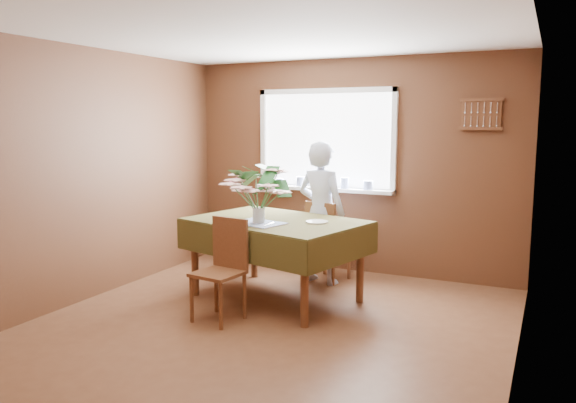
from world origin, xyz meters
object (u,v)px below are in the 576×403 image
at_px(flower_bouquet, 259,188).
at_px(dining_table, 276,230).
at_px(chair_far, 325,238).
at_px(chair_near, 224,264).
at_px(seated_woman, 321,213).

bearing_deg(flower_bouquet, dining_table, 74.35).
height_order(dining_table, flower_bouquet, flower_bouquet).
distance_m(chair_far, chair_near, 1.55).
relative_size(dining_table, seated_woman, 1.21).
bearing_deg(chair_far, dining_table, 86.83).
distance_m(chair_near, seated_woman, 1.52).
relative_size(chair_far, flower_bouquet, 1.50).
bearing_deg(dining_table, seated_woman, 90.00).
height_order(chair_far, flower_bouquet, flower_bouquet).
height_order(dining_table, seated_woman, seated_woman).
bearing_deg(seated_woman, dining_table, 86.71).
relative_size(dining_table, chair_near, 2.08).
bearing_deg(chair_near, dining_table, 83.78).
bearing_deg(seated_woman, chair_far, -110.36).
height_order(chair_far, chair_near, chair_near).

